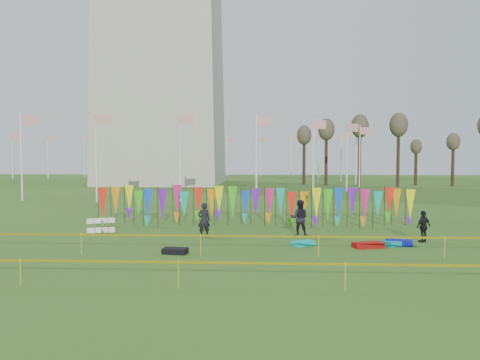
{
  "coord_description": "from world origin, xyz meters",
  "views": [
    {
      "loc": [
        0.72,
        -20.32,
        4.11
      ],
      "look_at": [
        -0.63,
        6.0,
        2.73
      ],
      "focal_mm": 35.0,
      "sensor_mm": 36.0,
      "label": 1
    }
  ],
  "objects_px": {
    "box_kite": "(101,225)",
    "kite_bag_teal": "(397,243)",
    "kite_bag_blue": "(399,243)",
    "kite_bag_turquoise": "(303,243)",
    "person_left": "(204,220)",
    "person_mid": "(299,218)",
    "kite_bag_black": "(175,251)",
    "kite_bag_red": "(368,245)",
    "person_right": "(424,226)"
  },
  "relations": [
    {
      "from": "kite_bag_blue",
      "to": "kite_bag_teal",
      "type": "bearing_deg",
      "value": -139.06
    },
    {
      "from": "kite_bag_black",
      "to": "kite_bag_teal",
      "type": "relative_size",
      "value": 0.82
    },
    {
      "from": "kite_bag_blue",
      "to": "kite_bag_turquoise",
      "type": "bearing_deg",
      "value": -176.0
    },
    {
      "from": "person_right",
      "to": "kite_bag_teal",
      "type": "relative_size",
      "value": 1.24
    },
    {
      "from": "kite_bag_black",
      "to": "box_kite",
      "type": "bearing_deg",
      "value": 134.7
    },
    {
      "from": "kite_bag_black",
      "to": "person_mid",
      "type": "bearing_deg",
      "value": 39.25
    },
    {
      "from": "person_mid",
      "to": "kite_bag_turquoise",
      "type": "bearing_deg",
      "value": 96.93
    },
    {
      "from": "kite_bag_turquoise",
      "to": "kite_bag_red",
      "type": "relative_size",
      "value": 0.79
    },
    {
      "from": "person_right",
      "to": "kite_bag_blue",
      "type": "bearing_deg",
      "value": -3.0
    },
    {
      "from": "kite_bag_turquoise",
      "to": "kite_bag_black",
      "type": "distance_m",
      "value": 5.88
    },
    {
      "from": "kite_bag_teal",
      "to": "kite_bag_turquoise",
      "type": "bearing_deg",
      "value": -176.99
    },
    {
      "from": "box_kite",
      "to": "kite_bag_turquoise",
      "type": "xyz_separation_m",
      "value": [
        10.45,
        -2.95,
        -0.3
      ]
    },
    {
      "from": "box_kite",
      "to": "kite_bag_blue",
      "type": "height_order",
      "value": "box_kite"
    },
    {
      "from": "box_kite",
      "to": "person_right",
      "type": "distance_m",
      "value": 16.31
    },
    {
      "from": "person_left",
      "to": "kite_bag_red",
      "type": "bearing_deg",
      "value": 144.77
    },
    {
      "from": "person_left",
      "to": "kite_bag_black",
      "type": "height_order",
      "value": "person_left"
    },
    {
      "from": "person_mid",
      "to": "kite_bag_blue",
      "type": "xyz_separation_m",
      "value": [
        4.37,
        -2.18,
        -0.81
      ]
    },
    {
      "from": "person_left",
      "to": "person_right",
      "type": "distance_m",
      "value": 10.61
    },
    {
      "from": "person_left",
      "to": "kite_bag_teal",
      "type": "xyz_separation_m",
      "value": [
        9.11,
        -1.75,
        -0.75
      ]
    },
    {
      "from": "kite_bag_blue",
      "to": "person_right",
      "type": "bearing_deg",
      "value": 30.33
    },
    {
      "from": "kite_bag_turquoise",
      "to": "kite_bag_teal",
      "type": "relative_size",
      "value": 0.86
    },
    {
      "from": "person_mid",
      "to": "kite_bag_teal",
      "type": "relative_size",
      "value": 1.52
    },
    {
      "from": "kite_bag_red",
      "to": "kite_bag_black",
      "type": "height_order",
      "value": "kite_bag_red"
    },
    {
      "from": "kite_bag_red",
      "to": "kite_bag_black",
      "type": "bearing_deg",
      "value": -168.71
    },
    {
      "from": "person_mid",
      "to": "kite_bag_teal",
      "type": "xyz_separation_m",
      "value": [
        4.28,
        -2.27,
        -0.81
      ]
    },
    {
      "from": "kite_bag_red",
      "to": "kite_bag_blue",
      "type": "bearing_deg",
      "value": 23.36
    },
    {
      "from": "kite_bag_teal",
      "to": "person_mid",
      "type": "bearing_deg",
      "value": 152.09
    },
    {
      "from": "box_kite",
      "to": "kite_bag_teal",
      "type": "height_order",
      "value": "box_kite"
    },
    {
      "from": "person_right",
      "to": "kite_bag_turquoise",
      "type": "height_order",
      "value": "person_right"
    },
    {
      "from": "person_right",
      "to": "kite_bag_blue",
      "type": "distance_m",
      "value": 1.71
    },
    {
      "from": "box_kite",
      "to": "kite_bag_red",
      "type": "height_order",
      "value": "box_kite"
    },
    {
      "from": "box_kite",
      "to": "kite_bag_blue",
      "type": "relative_size",
      "value": 0.68
    },
    {
      "from": "kite_bag_turquoise",
      "to": "kite_bag_teal",
      "type": "xyz_separation_m",
      "value": [
        4.29,
        0.23,
        0.01
      ]
    },
    {
      "from": "person_left",
      "to": "kite_bag_turquoise",
      "type": "bearing_deg",
      "value": 139.41
    },
    {
      "from": "kite_bag_turquoise",
      "to": "kite_bag_black",
      "type": "relative_size",
      "value": 1.04
    },
    {
      "from": "person_mid",
      "to": "kite_bag_blue",
      "type": "height_order",
      "value": "person_mid"
    },
    {
      "from": "kite_bag_turquoise",
      "to": "box_kite",
      "type": "bearing_deg",
      "value": 164.22
    },
    {
      "from": "person_mid",
      "to": "kite_bag_red",
      "type": "relative_size",
      "value": 1.41
    },
    {
      "from": "kite_bag_red",
      "to": "kite_bag_teal",
      "type": "distance_m",
      "value": 1.56
    },
    {
      "from": "person_mid",
      "to": "kite_bag_black",
      "type": "xyz_separation_m",
      "value": [
        -5.53,
        -4.52,
        -0.81
      ]
    },
    {
      "from": "kite_bag_black",
      "to": "kite_bag_turquoise",
      "type": "bearing_deg",
      "value": 20.18
    },
    {
      "from": "person_left",
      "to": "person_mid",
      "type": "bearing_deg",
      "value": 167.78
    },
    {
      "from": "kite_bag_turquoise",
      "to": "kite_bag_red",
      "type": "bearing_deg",
      "value": -7.18
    },
    {
      "from": "box_kite",
      "to": "kite_bag_blue",
      "type": "bearing_deg",
      "value": -10.11
    },
    {
      "from": "box_kite",
      "to": "kite_bag_black",
      "type": "relative_size",
      "value": 0.8
    },
    {
      "from": "person_right",
      "to": "kite_bag_red",
      "type": "bearing_deg",
      "value": -6.58
    },
    {
      "from": "person_left",
      "to": "kite_bag_black",
      "type": "xyz_separation_m",
      "value": [
        -0.7,
        -4.01,
        -0.75
      ]
    },
    {
      "from": "person_mid",
      "to": "kite_bag_turquoise",
      "type": "distance_m",
      "value": 2.62
    },
    {
      "from": "person_right",
      "to": "kite_bag_red",
      "type": "xyz_separation_m",
      "value": [
        -2.91,
        -1.47,
        -0.64
      ]
    },
    {
      "from": "person_mid",
      "to": "kite_bag_red",
      "type": "bearing_deg",
      "value": 142.03
    }
  ]
}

